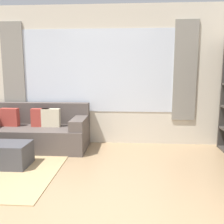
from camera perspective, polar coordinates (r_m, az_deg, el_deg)
name	(u,v)px	position (r m, az deg, el deg)	size (l,w,h in m)	color
wall_back	(98,76)	(4.99, -3.28, 8.25)	(6.72, 0.11, 2.70)	beige
couch_main	(38,132)	(4.94, -16.66, -4.36)	(1.88, 0.85, 0.84)	#564C47
ottoman	(3,155)	(4.23, -23.74, -8.93)	(0.82, 0.48, 0.37)	#47474C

